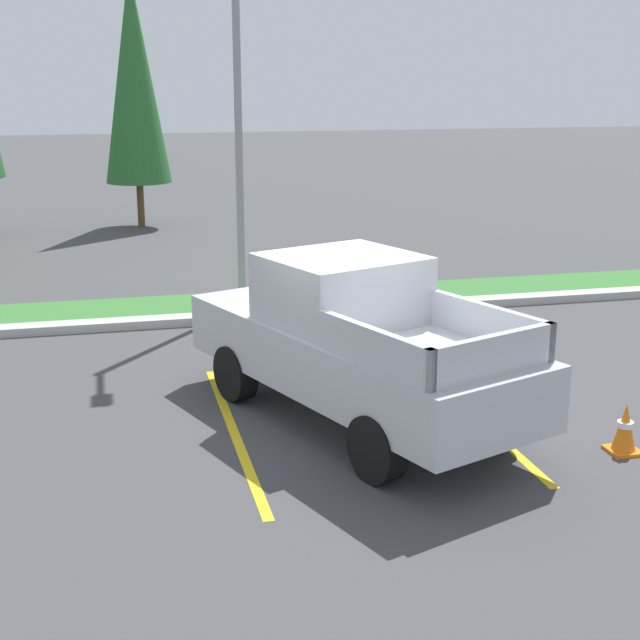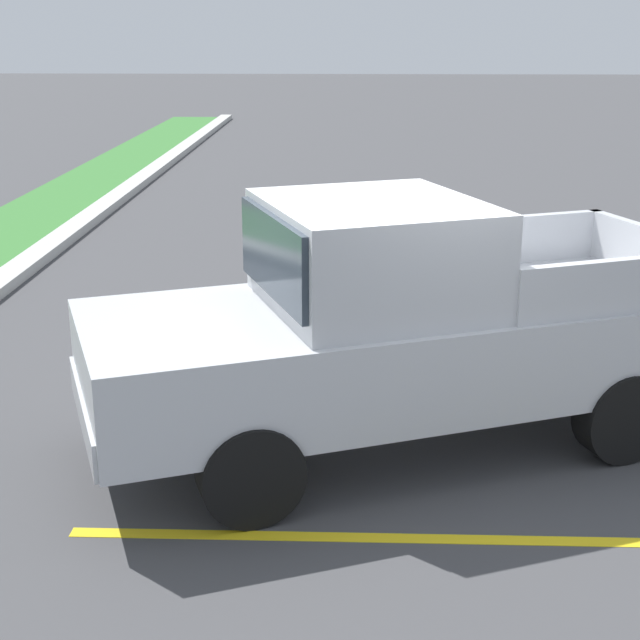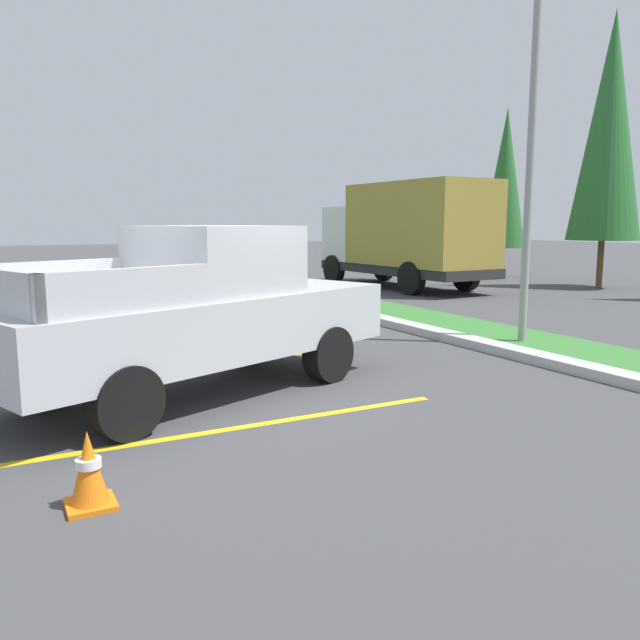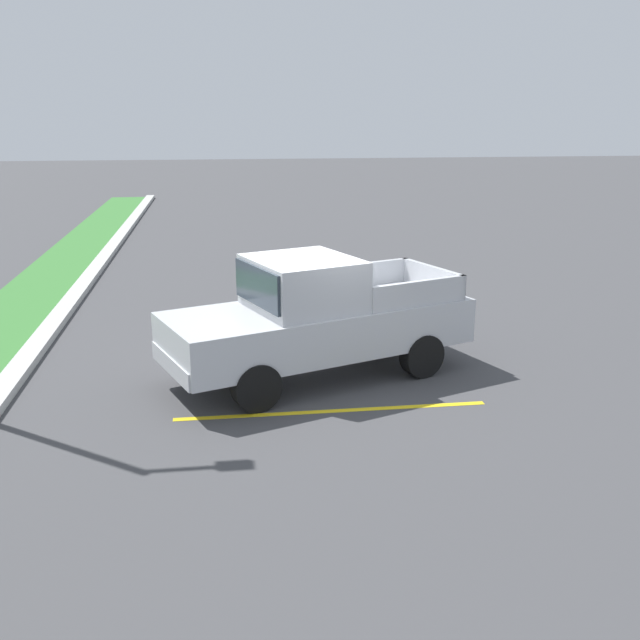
{
  "view_description": "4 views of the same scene",
  "coord_description": "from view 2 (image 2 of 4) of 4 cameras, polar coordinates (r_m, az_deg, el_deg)",
  "views": [
    {
      "loc": [
        -2.86,
        -10.55,
        4.26
      ],
      "look_at": [
        -0.04,
        1.09,
        1.01
      ],
      "focal_mm": 50.76,
      "sensor_mm": 36.0,
      "label": 1
    },
    {
      "loc": [
        -7.11,
        0.28,
        3.41
      ],
      "look_at": [
        0.79,
        0.55,
        0.87
      ],
      "focal_mm": 51.9,
      "sensor_mm": 36.0,
      "label": 2
    },
    {
      "loc": [
        7.71,
        -2.45,
        2.13
      ],
      "look_at": [
        -0.21,
        1.74,
        0.76
      ],
      "focal_mm": 35.51,
      "sensor_mm": 36.0,
      "label": 3
    },
    {
      "loc": [
        -11.62,
        1.43,
        4.41
      ],
      "look_at": [
        0.66,
        -0.27,
        0.85
      ],
      "focal_mm": 40.9,
      "sensor_mm": 36.0,
      "label": 4
    }
  ],
  "objects": [
    {
      "name": "parking_line_far",
      "position": [
        9.41,
        4.61,
        -3.46
      ],
      "size": [
        0.12,
        4.8,
        0.01
      ],
      "primitive_type": "cube",
      "color": "yellow",
      "rests_on": "ground"
    },
    {
      "name": "ground_plane",
      "position": [
        7.89,
        3.86,
        -7.84
      ],
      "size": [
        120.0,
        120.0,
        0.0
      ],
      "primitive_type": "plane",
      "color": "#424244"
    },
    {
      "name": "traffic_cone",
      "position": [
        10.69,
        13.48,
        0.35
      ],
      "size": [
        0.36,
        0.36,
        0.6
      ],
      "color": "orange",
      "rests_on": "ground"
    },
    {
      "name": "parking_line_near",
      "position": [
        6.62,
        5.76,
        -13.24
      ],
      "size": [
        0.12,
        4.8,
        0.01
      ],
      "primitive_type": "cube",
      "color": "yellow",
      "rests_on": "ground"
    },
    {
      "name": "pickup_truck_main",
      "position": [
        7.58,
        4.94,
        -0.46
      ],
      "size": [
        3.63,
        5.55,
        2.1
      ],
      "color": "black",
      "rests_on": "ground"
    }
  ]
}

